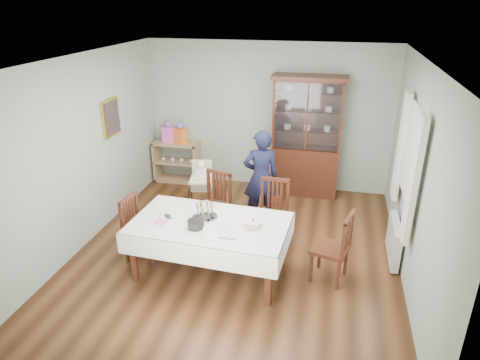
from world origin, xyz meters
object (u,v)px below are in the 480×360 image
(birthday_cake, at_px, (253,224))
(gift_bag_pink, at_px, (168,133))
(gift_bag_orange, at_px, (180,134))
(chair_far_left, at_px, (214,217))
(woman, at_px, (261,177))
(china_cabinet, at_px, (306,135))
(dining_table, at_px, (210,247))
(chair_far_right, at_px, (272,226))
(champagne_tray, at_px, (205,213))
(chair_end_right, at_px, (331,260))
(chair_end_left, at_px, (143,241))
(high_chair, at_px, (202,196))
(sideboard, at_px, (177,162))

(birthday_cake, height_order, gift_bag_pink, gift_bag_pink)
(gift_bag_pink, relative_size, gift_bag_orange, 1.02)
(chair_far_left, xyz_separation_m, gift_bag_orange, (-1.18, 1.84, 0.69))
(woman, bearing_deg, china_cabinet, -134.06)
(woman, relative_size, birthday_cake, 6.01)
(dining_table, bearing_deg, china_cabinet, 71.00)
(chair_far_right, bearing_deg, birthday_cake, -93.22)
(dining_table, bearing_deg, champagne_tray, 131.81)
(chair_end_right, bearing_deg, chair_far_left, -98.34)
(chair_far_left, xyz_separation_m, chair_end_left, (-0.78, -0.88, -0.02))
(woman, distance_m, birthday_cake, 1.59)
(chair_end_right, height_order, birthday_cake, chair_end_right)
(china_cabinet, xyz_separation_m, chair_far_right, (-0.31, -1.91, -0.83))
(high_chair, bearing_deg, dining_table, -79.38)
(dining_table, distance_m, gift_bag_pink, 3.33)
(high_chair, bearing_deg, chair_end_left, -118.80)
(champagne_tray, bearing_deg, china_cabinet, 68.57)
(china_cabinet, xyz_separation_m, birthday_cake, (-0.40, -2.84, -0.32))
(china_cabinet, distance_m, chair_end_right, 2.80)
(chair_end_left, distance_m, high_chair, 1.43)
(chair_end_left, distance_m, champagne_tray, 1.07)
(chair_far_right, bearing_deg, high_chair, 158.48)
(dining_table, xyz_separation_m, chair_far_right, (0.67, 0.91, -0.09))
(gift_bag_pink, bearing_deg, gift_bag_orange, 0.00)
(chair_far_right, xyz_separation_m, chair_end_right, (0.88, -0.70, -0.00))
(chair_far_left, xyz_separation_m, chair_end_right, (1.78, -0.78, -0.00))
(dining_table, height_order, china_cabinet, china_cabinet)
(chair_far_left, distance_m, champagne_tray, 1.04)
(dining_table, bearing_deg, sideboard, 118.21)
(chair_end_right, height_order, woman, woman)
(chair_end_right, bearing_deg, gift_bag_pink, -113.99)
(china_cabinet, distance_m, chair_far_right, 2.11)
(chair_end_right, bearing_deg, dining_table, -66.91)
(chair_far_left, distance_m, gift_bag_pink, 2.42)
(woman, relative_size, gift_bag_pink, 3.69)
(chair_far_right, height_order, high_chair, high_chair)
(gift_bag_pink, height_order, gift_bag_orange, gift_bag_pink)
(chair_end_left, height_order, chair_end_right, chair_end_right)
(chair_far_left, bearing_deg, high_chair, 139.24)
(woman, height_order, high_chair, woman)
(woman, bearing_deg, chair_end_right, 111.94)
(chair_far_left, height_order, champagne_tray, chair_far_left)
(chair_end_right, height_order, gift_bag_pink, gift_bag_pink)
(champagne_tray, height_order, gift_bag_pink, gift_bag_pink)
(chair_far_left, distance_m, woman, 0.97)
(chair_far_right, relative_size, gift_bag_orange, 2.38)
(dining_table, xyz_separation_m, woman, (0.38, 1.56, 0.39))
(dining_table, xyz_separation_m, gift_bag_orange, (-1.42, 2.83, 0.60))
(china_cabinet, relative_size, chair_far_left, 2.22)
(dining_table, height_order, chair_end_right, chair_end_right)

